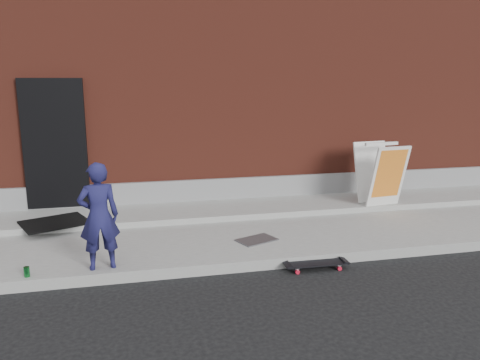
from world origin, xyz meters
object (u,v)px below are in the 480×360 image
object	(u,v)px
child	(99,216)
skateboard	(316,264)
pizza_sign	(381,173)
soda_can	(27,272)

from	to	relation	value
child	skateboard	size ratio (longest dim) A/B	1.60
pizza_sign	soda_can	xyz separation A→B (m)	(-5.71, -1.86, -0.61)
skateboard	child	bearing A→B (deg)	173.41
child	soda_can	size ratio (longest dim) A/B	10.92
soda_can	child	bearing A→B (deg)	5.42
soda_can	pizza_sign	bearing A→B (deg)	18.01
child	skateboard	distance (m)	2.89
skateboard	pizza_sign	bearing A→B (deg)	45.34
skateboard	pizza_sign	xyz separation A→B (m)	(2.07, 2.09, 0.74)
skateboard	pizza_sign	size ratio (longest dim) A/B	0.75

